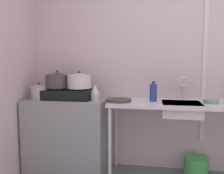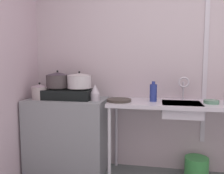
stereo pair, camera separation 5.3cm
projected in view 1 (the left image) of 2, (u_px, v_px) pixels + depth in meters
wall_back at (186, 69)px, 2.91m from camera, size 4.58×0.10×2.47m
wall_metal_strip at (205, 59)px, 2.81m from camera, size 0.05×0.01×1.97m
counter_concrete at (67, 135)px, 2.92m from camera, size 0.93×0.53×0.88m
counter_sink at (187, 108)px, 2.65m from camera, size 1.73×0.53×0.88m
stove at (68, 94)px, 2.86m from camera, size 0.56×0.34×0.13m
pot_on_left_burner at (57, 80)px, 2.86m from camera, size 0.27×0.27×0.21m
pot_on_right_burner at (79, 81)px, 2.82m from camera, size 0.28×0.28×0.20m
pot_beside_stove at (39, 92)px, 2.83m from camera, size 0.20×0.20×0.20m
percolator at (95, 93)px, 2.74m from camera, size 0.10×0.10×0.19m
sink_basin at (181, 109)px, 2.63m from camera, size 0.41×0.36×0.14m
faucet at (183, 84)px, 2.76m from camera, size 0.12×0.07×0.27m
frying_pan at (119, 100)px, 2.69m from camera, size 0.27×0.27×0.03m
small_bowl_on_drainboard at (211, 101)px, 2.59m from camera, size 0.16×0.16×0.04m
bottle_by_sink at (153, 92)px, 2.70m from camera, size 0.08×0.08×0.23m
bucket_on_floor at (196, 167)px, 2.79m from camera, size 0.27×0.27×0.23m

